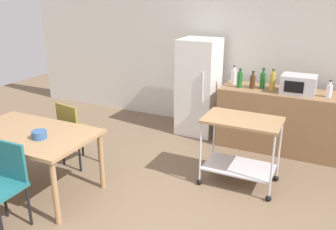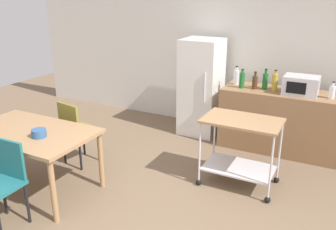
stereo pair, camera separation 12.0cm
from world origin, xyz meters
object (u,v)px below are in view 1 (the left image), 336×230
at_px(bottle_hot_sauce, 253,81).
at_px(bottle_soda, 329,91).
at_px(microwave, 298,84).
at_px(bottle_sparkling_water, 272,82).
at_px(bottle_vinegar, 240,79).
at_px(bottle_soy_sauce, 234,76).
at_px(fruit_bowl, 39,135).
at_px(chair_teal, 4,181).
at_px(dining_table, 30,138).
at_px(bottle_wine, 263,80).
at_px(chair_olive, 75,130).
at_px(kitchen_cart, 241,140).
at_px(refrigerator, 199,87).

xyz_separation_m(bottle_hot_sauce, bottle_soda, (1.04, -0.01, -0.01)).
bearing_deg(bottle_hot_sauce, microwave, -0.22).
bearing_deg(bottle_sparkling_water, bottle_vinegar, -175.21).
relative_size(bottle_soy_sauce, fruit_bowl, 1.76).
distance_m(chair_teal, bottle_vinegar, 3.41).
xyz_separation_m(dining_table, bottle_hot_sauce, (1.97, 2.42, 0.33)).
distance_m(chair_teal, bottle_wine, 3.65).
bearing_deg(microwave, bottle_vinegar, -177.46).
relative_size(bottle_sparkling_water, bottle_soda, 1.33).
distance_m(chair_olive, fruit_bowl, 0.89).
bearing_deg(bottle_wine, bottle_soda, -5.58).
bearing_deg(bottle_wine, chair_teal, -120.09).
height_order(bottle_soy_sauce, bottle_vinegar, same).
relative_size(dining_table, kitchen_cart, 1.65).
bearing_deg(bottle_soda, chair_olive, -150.58).
bearing_deg(bottle_soda, dining_table, -141.29).
height_order(dining_table, bottle_soy_sauce, bottle_soy_sauce).
bearing_deg(chair_olive, kitchen_cart, -157.11).
height_order(refrigerator, bottle_soda, refrigerator).
height_order(chair_olive, bottle_sparkling_water, bottle_sparkling_water).
bearing_deg(chair_olive, chair_teal, 110.51).
bearing_deg(bottle_vinegar, bottle_wine, 20.18).
relative_size(bottle_vinegar, fruit_bowl, 1.76).
xyz_separation_m(bottle_vinegar, fruit_bowl, (-1.54, -2.46, -0.23)).
height_order(dining_table, bottle_hot_sauce, bottle_hot_sauce).
xyz_separation_m(kitchen_cart, microwave, (0.46, 1.21, 0.46)).
relative_size(bottle_hot_sauce, bottle_soda, 1.10).
height_order(chair_teal, bottle_soy_sauce, bottle_soy_sauce).
relative_size(dining_table, refrigerator, 0.97).
height_order(bottle_soda, fruit_bowl, bottle_soda).
bearing_deg(bottle_sparkling_water, fruit_bowl, -128.68).
height_order(bottle_vinegar, fruit_bowl, bottle_vinegar).
height_order(bottle_sparkling_water, fruit_bowl, bottle_sparkling_water).
distance_m(kitchen_cart, bottle_sparkling_water, 1.30).
relative_size(chair_olive, bottle_sparkling_water, 2.89).
xyz_separation_m(kitchen_cart, bottle_vinegar, (-0.36, 1.17, 0.45)).
bearing_deg(bottle_wine, bottle_hot_sauce, -149.79).
bearing_deg(bottle_vinegar, fruit_bowl, -122.00).
xyz_separation_m(bottle_hot_sauce, bottle_wine, (0.13, 0.08, 0.02)).
height_order(dining_table, refrigerator, refrigerator).
relative_size(dining_table, chair_teal, 1.69).
relative_size(dining_table, bottle_sparkling_water, 4.88).
xyz_separation_m(bottle_soy_sauce, bottle_sparkling_water, (0.60, -0.13, 0.01)).
relative_size(dining_table, bottle_vinegar, 5.31).
bearing_deg(microwave, dining_table, -137.14).
xyz_separation_m(chair_teal, bottle_sparkling_water, (1.96, 3.05, 0.51)).
relative_size(bottle_sparkling_water, microwave, 0.67).
distance_m(dining_table, chair_olive, 0.75).
bearing_deg(bottle_vinegar, bottle_soy_sauce, 129.34).
xyz_separation_m(chair_teal, bottle_soy_sauce, (1.37, 3.18, 0.50)).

